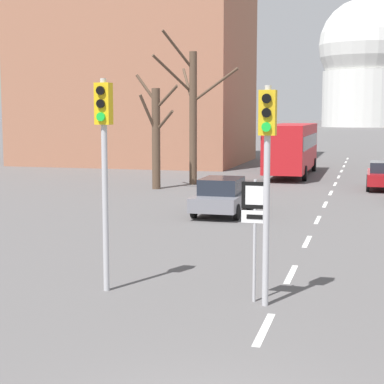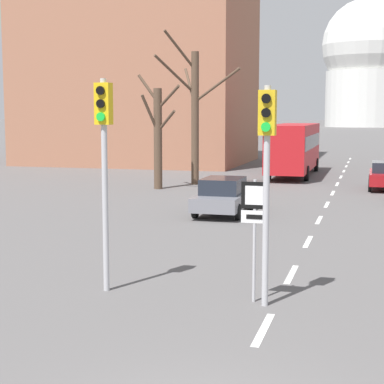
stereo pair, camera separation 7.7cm
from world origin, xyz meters
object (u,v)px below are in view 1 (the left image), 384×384
Objects in this scene: route_sign_post at (255,219)px; sedan_near_left at (222,196)px; sedan_near_right at (384,175)px; traffic_signal_near_left at (104,144)px; city_bus at (292,146)px; traffic_signal_centre_tall at (267,153)px.

sedan_near_left is (-3.47, 12.14, -1.12)m from route_sign_post.
traffic_signal_near_left is at bearing -106.32° from sedan_near_right.
city_bus is (-5.87, 6.61, 1.24)m from sedan_near_right.
traffic_signal_near_left is 1.81× the size of route_sign_post.
route_sign_post is at bearing -84.95° from city_bus.
sedan_near_left is (0.09, 12.18, -2.72)m from traffic_signal_near_left.
traffic_signal_near_left is 24.32m from sedan_near_right.
traffic_signal_near_left is at bearing -179.48° from route_sign_post.
traffic_signal_near_left is 29.86m from city_bus.
sedan_near_right is (2.95, 23.38, -2.55)m from traffic_signal_centre_tall.
traffic_signal_centre_tall is at bearing -36.37° from route_sign_post.
traffic_signal_near_left is 0.46× the size of city_bus.
traffic_signal_centre_tall reaches higher than route_sign_post.
city_bus is (-2.92, 29.99, -1.31)m from traffic_signal_centre_tall.
sedan_near_right is (3.24, 23.17, -1.09)m from route_sign_post.
route_sign_post is 23.42m from sedan_near_right.
traffic_signal_near_left reaches higher than traffic_signal_centre_tall.
traffic_signal_centre_tall reaches higher than sedan_near_left.
traffic_signal_near_left is at bearing -91.78° from city_bus.
traffic_signal_centre_tall is 30.16m from city_bus.
traffic_signal_centre_tall is 3.85m from traffic_signal_near_left.
traffic_signal_centre_tall reaches higher than city_bus.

